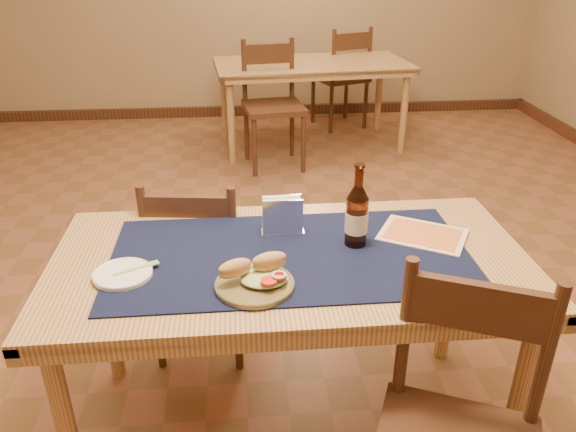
{
  "coord_description": "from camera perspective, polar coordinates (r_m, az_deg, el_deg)",
  "views": [
    {
      "loc": [
        -0.16,
        -2.42,
        1.71
      ],
      "look_at": [
        0.0,
        -0.7,
        0.85
      ],
      "focal_mm": 35.0,
      "sensor_mm": 36.0,
      "label": 1
    }
  ],
  "objects": [
    {
      "name": "room",
      "position": [
        2.45,
        -1.58,
        19.14
      ],
      "size": [
        6.04,
        7.04,
        2.84
      ],
      "color": "brown",
      "rests_on": "ground"
    },
    {
      "name": "main_table",
      "position": [
        1.94,
        0.27,
        -6.16
      ],
      "size": [
        1.6,
        0.8,
        0.75
      ],
      "color": "tan",
      "rests_on": "ground"
    },
    {
      "name": "placemat",
      "position": [
        1.89,
        0.28,
        -3.98
      ],
      "size": [
        1.2,
        0.6,
        0.01
      ],
      "primitive_type": "cube",
      "color": "black",
      "rests_on": "main_table"
    },
    {
      "name": "baseboard",
      "position": [
        2.94,
        -1.25,
        -7.94
      ],
      "size": [
        6.0,
        7.0,
        0.1
      ],
      "color": "#48261A",
      "rests_on": "ground"
    },
    {
      "name": "back_table",
      "position": [
        5.03,
        2.42,
        14.44
      ],
      "size": [
        1.72,
        0.97,
        0.75
      ],
      "color": "tan",
      "rests_on": "ground"
    },
    {
      "name": "chair_main_far",
      "position": [
        2.45,
        -8.98,
        -4.76
      ],
      "size": [
        0.45,
        0.45,
        0.87
      ],
      "color": "#48261A",
      "rests_on": "ground"
    },
    {
      "name": "chair_back_near",
      "position": [
        4.6,
        -1.58,
        11.41
      ],
      "size": [
        0.52,
        0.52,
        1.0
      ],
      "color": "#48261A",
      "rests_on": "ground"
    },
    {
      "name": "chair_back_far",
      "position": [
        5.64,
        5.53,
        13.97
      ],
      "size": [
        0.57,
        0.57,
        0.97
      ],
      "color": "#48261A",
      "rests_on": "ground"
    },
    {
      "name": "sandwich_plate",
      "position": [
        1.72,
        -3.24,
        -6.37
      ],
      "size": [
        0.24,
        0.24,
        0.09
      ],
      "color": "brown",
      "rests_on": "placemat"
    },
    {
      "name": "side_plate",
      "position": [
        1.85,
        -16.44,
        -5.62
      ],
      "size": [
        0.19,
        0.19,
        0.02
      ],
      "color": "white",
      "rests_on": "placemat"
    },
    {
      "name": "fork",
      "position": [
        1.85,
        -14.8,
        -5.05
      ],
      "size": [
        0.14,
        0.08,
        0.0
      ],
      "color": "#88D575",
      "rests_on": "side_plate"
    },
    {
      "name": "beer_bottle",
      "position": [
        1.92,
        7.0,
        0.04
      ],
      "size": [
        0.08,
        0.08,
        0.29
      ],
      "color": "#4F1F0E",
      "rests_on": "placemat"
    },
    {
      "name": "napkin_holder",
      "position": [
        2.0,
        -0.57,
        -0.03
      ],
      "size": [
        0.15,
        0.06,
        0.14
      ],
      "color": "white",
      "rests_on": "placemat"
    },
    {
      "name": "menu_card",
      "position": [
        2.06,
        13.53,
        -1.82
      ],
      "size": [
        0.36,
        0.33,
        0.01
      ],
      "color": "beige",
      "rests_on": "placemat"
    }
  ]
}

